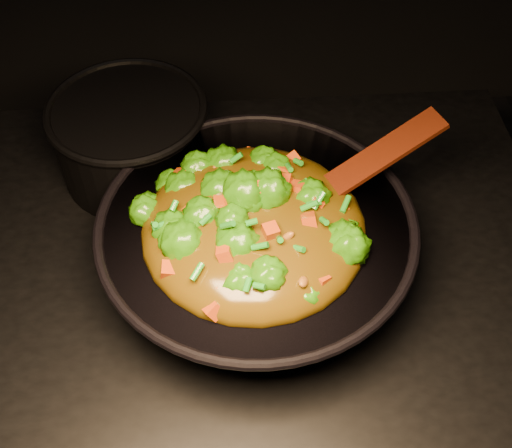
{
  "coord_description": "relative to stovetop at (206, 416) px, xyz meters",
  "views": [
    {
      "loc": [
        0.07,
        -0.54,
        1.71
      ],
      "look_at": [
        0.11,
        0.04,
        1.01
      ],
      "focal_mm": 45.0,
      "sensor_mm": 36.0,
      "label": 1
    }
  ],
  "objects": [
    {
      "name": "stovetop",
      "position": [
        0.0,
        0.0,
        0.0
      ],
      "size": [
        1.2,
        0.9,
        0.9
      ],
      "primitive_type": "cube",
      "color": "black",
      "rests_on": "ground"
    },
    {
      "name": "back_pot",
      "position": [
        -0.09,
        0.27,
        0.52
      ],
      "size": [
        0.3,
        0.3,
        0.14
      ],
      "primitive_type": "cylinder",
      "rotation": [
        0.0,
        0.0,
        -0.22
      ],
      "color": "black",
      "rests_on": "stovetop"
    },
    {
      "name": "stir_fry",
      "position": [
        0.1,
        0.01,
        0.63
      ],
      "size": [
        0.32,
        0.32,
        0.11
      ],
      "primitive_type": null,
      "rotation": [
        0.0,
        0.0,
        -0.04
      ],
      "color": "#2D7808",
      "rests_on": "wok"
    },
    {
      "name": "spatula",
      "position": [
        0.25,
        0.07,
        0.62
      ],
      "size": [
        0.26,
        0.14,
        0.11
      ],
      "primitive_type": "cube",
      "rotation": [
        0.0,
        -0.38,
        0.37
      ],
      "color": "#350F05",
      "rests_on": "wok"
    },
    {
      "name": "wok",
      "position": [
        0.11,
        0.03,
        0.51
      ],
      "size": [
        0.55,
        0.55,
        0.12
      ],
      "primitive_type": null,
      "rotation": [
        0.0,
        0.0,
        0.3
      ],
      "color": "black",
      "rests_on": "stovetop"
    }
  ]
}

